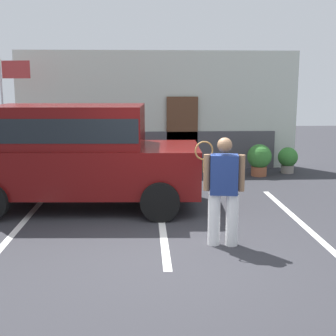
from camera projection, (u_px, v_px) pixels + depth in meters
ground_plane at (173, 252)px, 6.69m from camera, size 40.00×40.00×0.00m
parking_stripe_0 at (22, 224)px, 8.03m from camera, size 0.12×4.40×0.01m
parking_stripe_1 at (162, 222)px, 8.16m from camera, size 0.12×4.40×0.01m
parking_stripe_2 at (297, 220)px, 8.29m from camera, size 0.12×4.40×0.01m
house_frontage at (159, 114)px, 13.11m from camera, size 8.08×0.40×3.39m
parked_suv at (77, 151)px, 8.95m from camera, size 4.69×2.34×2.05m
tennis_player_man at (223, 190)px, 6.85m from camera, size 0.75×0.31×1.67m
potted_plant_by_porch at (259, 158)px, 12.19m from camera, size 0.65×0.65×0.86m
potted_plant_secondary at (288, 159)px, 12.60m from camera, size 0.55×0.55×0.72m
flag_pole at (9, 96)px, 11.75m from camera, size 0.80×0.13×3.10m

